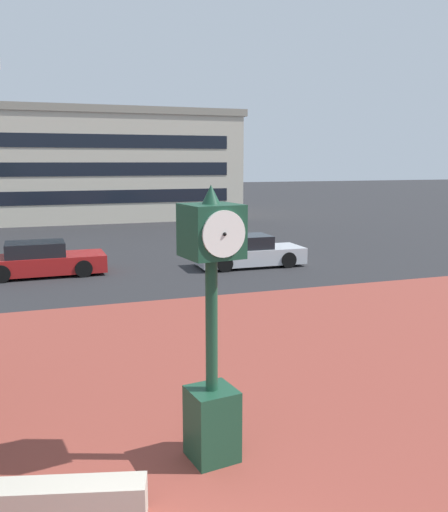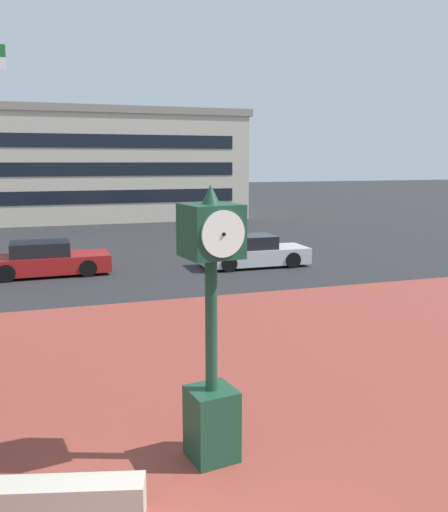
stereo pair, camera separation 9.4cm
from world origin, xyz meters
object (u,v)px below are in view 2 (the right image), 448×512
object	(u,v)px
street_clock	(211,332)
car_street_mid	(253,252)
civic_building	(62,165)
car_street_near	(46,260)

from	to	relation	value
street_clock	car_street_mid	size ratio (longest dim) A/B	0.90
car_street_mid	civic_building	world-z (taller)	civic_building
street_clock	car_street_mid	xyz separation A→B (m)	(5.79, 13.32, -1.33)
street_clock	civic_building	size ratio (longest dim) A/B	0.15
street_clock	car_street_near	world-z (taller)	street_clock
car_street_mid	street_clock	bearing A→B (deg)	-22.92
car_street_mid	car_street_near	bearing A→B (deg)	-95.28
street_clock	civic_building	world-z (taller)	civic_building
street_clock	car_street_mid	world-z (taller)	street_clock
car_street_near	car_street_mid	distance (m)	8.08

